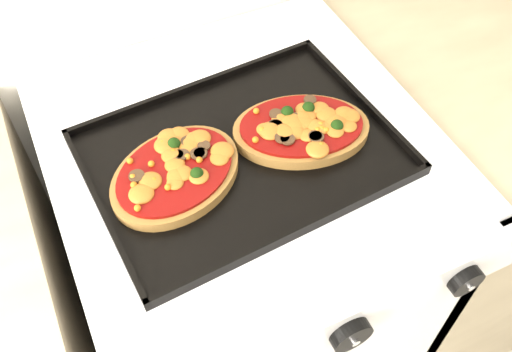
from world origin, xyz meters
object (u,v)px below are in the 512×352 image
stove (247,278)px  baking_tray (242,152)px  pizza_left (175,173)px  pizza_right (301,128)px

stove → baking_tray: bearing=-116.6°
stove → baking_tray: (-0.02, -0.03, 0.47)m
stove → pizza_left: 0.50m
baking_tray → pizza_left: pizza_left is taller
stove → baking_tray: 0.47m
stove → pizza_right: 0.49m
stove → pizza_left: bearing=-161.9°
baking_tray → pizza_left: size_ratio=2.20×
baking_tray → pizza_left: (-0.11, -0.01, 0.01)m
baking_tray → stove: bearing=59.3°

